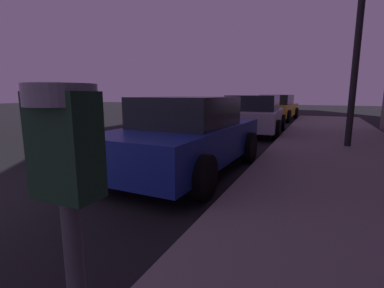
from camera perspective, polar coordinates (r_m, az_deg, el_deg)
parking_meter at (r=0.90m, az=-23.67°, el=-10.52°), size 0.19×0.19×1.36m
car_blue at (r=5.35m, az=-0.90°, el=1.71°), size 2.04×4.08×1.43m
car_silver at (r=10.84m, az=12.42°, el=5.90°), size 2.30×4.16×1.43m
car_yellow_cab at (r=16.93m, az=16.90°, el=7.11°), size 2.15×4.60×1.43m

